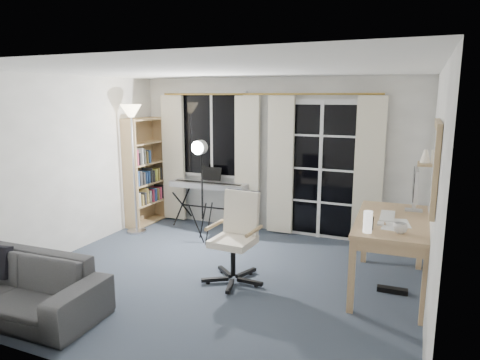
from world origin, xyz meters
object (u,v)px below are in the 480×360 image
(keyboard_piano, at_px, (209,186))
(desk, at_px, (392,228))
(office_chair, at_px, (238,228))
(studio_light, at_px, (200,159))
(mug, at_px, (400,227))
(sofa, at_px, (8,276))
(bookshelf, at_px, (144,174))
(torchiere_lamp, at_px, (132,131))
(monitor, at_px, (415,185))

(keyboard_piano, distance_m, desk, 3.11)
(keyboard_piano, relative_size, office_chair, 1.23)
(studio_light, xyz_separation_m, mug, (2.75, -1.02, -0.36))
(sofa, bearing_deg, bookshelf, 98.29)
(torchiere_lamp, bearing_deg, bookshelf, 109.74)
(torchiere_lamp, bearing_deg, sofa, -81.20)
(torchiere_lamp, xyz_separation_m, studio_light, (1.18, -0.03, -0.37))
(desk, height_order, sofa, desk)
(bookshelf, bearing_deg, torchiere_lamp, -69.01)
(bookshelf, xyz_separation_m, studio_light, (1.35, -0.51, 0.40))
(sofa, bearing_deg, office_chair, 40.38)
(keyboard_piano, xyz_separation_m, studio_light, (0.22, -0.68, 0.54))
(studio_light, distance_m, office_chair, 1.50)
(bookshelf, height_order, torchiere_lamp, torchiere_lamp)
(bookshelf, xyz_separation_m, keyboard_piano, (1.13, 0.17, -0.14))
(torchiere_lamp, distance_m, desk, 3.97)
(office_chair, xyz_separation_m, mug, (1.76, -0.08, 0.26))
(torchiere_lamp, bearing_deg, office_chair, -24.04)
(mug, bearing_deg, bookshelf, 159.54)
(monitor, height_order, sofa, monitor)
(office_chair, relative_size, mug, 7.86)
(office_chair, distance_m, mug, 1.78)
(torchiere_lamp, height_order, keyboard_piano, torchiere_lamp)
(bookshelf, relative_size, sofa, 0.90)
(torchiere_lamp, height_order, studio_light, torchiere_lamp)
(keyboard_piano, xyz_separation_m, office_chair, (1.21, -1.62, -0.09))
(bookshelf, height_order, desk, bookshelf)
(torchiere_lamp, relative_size, studio_light, 1.29)
(sofa, bearing_deg, mug, 21.36)
(torchiere_lamp, distance_m, keyboard_piano, 1.47)
(torchiere_lamp, distance_m, studio_light, 1.24)
(bookshelf, distance_m, desk, 4.13)
(bookshelf, relative_size, monitor, 3.04)
(desk, xyz_separation_m, monitor, (0.20, 0.45, 0.41))
(bookshelf, xyz_separation_m, torchiere_lamp, (0.17, -0.48, 0.77))
(monitor, relative_size, mug, 4.40)
(torchiere_lamp, xyz_separation_m, keyboard_piano, (0.96, 0.65, -0.91))
(monitor, bearing_deg, studio_light, 176.53)
(office_chair, bearing_deg, torchiere_lamp, 159.40)
(torchiere_lamp, bearing_deg, studio_light, -1.51)
(torchiere_lamp, distance_m, mug, 4.13)
(bookshelf, bearing_deg, office_chair, -30.44)
(keyboard_piano, bearing_deg, sofa, -101.30)
(desk, relative_size, monitor, 2.63)
(studio_light, height_order, sofa, studio_light)
(desk, xyz_separation_m, sofa, (-3.43, -2.04, -0.32))
(keyboard_piano, height_order, office_chair, office_chair)
(desk, relative_size, mug, 11.58)
(office_chair, xyz_separation_m, monitor, (1.86, 0.87, 0.50))
(torchiere_lamp, distance_m, sofa, 2.90)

